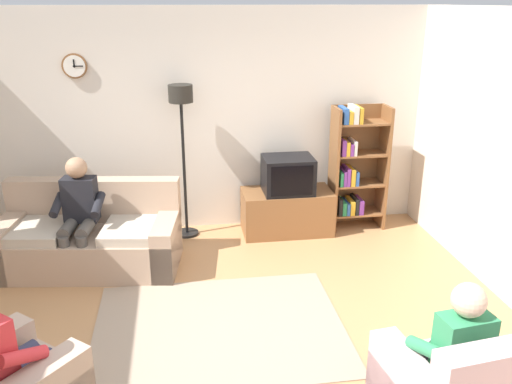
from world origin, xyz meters
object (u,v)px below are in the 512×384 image
at_px(person_on_couch, 78,210).
at_px(person_in_right_armchair, 452,347).
at_px(person_in_left_armchair, 3,351).
at_px(tv_stand, 287,212).
at_px(couch, 90,239).
at_px(tv, 288,175).
at_px(bookshelf, 354,167).
at_px(floor_lamp, 182,119).

relative_size(person_on_couch, person_in_right_armchair, 1.11).
relative_size(person_in_left_armchair, person_in_right_armchair, 1.00).
bearing_deg(person_in_right_armchair, tv_stand, 97.34).
height_order(couch, tv, tv).
distance_m(tv, person_in_right_armchair, 3.32).
distance_m(tv, bookshelf, 0.86).
distance_m(tv_stand, tv, 0.49).
bearing_deg(tv_stand, tv, -90.00).
bearing_deg(person_in_left_armchair, person_in_right_armchair, -7.65).
xyz_separation_m(bookshelf, floor_lamp, (-2.10, 0.03, 0.66)).
xyz_separation_m(tv, person_in_right_armchair, (0.43, -3.29, -0.15)).
relative_size(couch, bookshelf, 1.27).
bearing_deg(tv, floor_lamp, 174.33).
distance_m(couch, person_in_right_armchair, 3.86).
relative_size(couch, floor_lamp, 1.08).
distance_m(tv_stand, floor_lamp, 1.72).
distance_m(couch, tv, 2.40).
bearing_deg(person_in_left_armchair, person_on_couch, 86.82).
distance_m(couch, tv_stand, 2.37).
height_order(bookshelf, person_in_left_armchair, bookshelf).
bearing_deg(floor_lamp, tv, -5.67).
bearing_deg(couch, person_in_left_armchair, -94.49).
height_order(couch, person_in_left_armchair, person_in_left_armchair).
height_order(floor_lamp, person_in_left_armchair, floor_lamp).
bearing_deg(tv, person_in_right_armchair, -82.60).
distance_m(tv, person_in_left_armchair, 3.82).
bearing_deg(person_in_right_armchair, floor_lamp, 116.06).
xyz_separation_m(couch, person_on_couch, (-0.06, -0.11, 0.39)).
xyz_separation_m(tv_stand, person_on_couch, (-2.35, -0.70, 0.43)).
relative_size(tv_stand, person_in_left_armchair, 0.98).
distance_m(tv_stand, person_on_couch, 2.49).
relative_size(tv_stand, person_on_couch, 0.89).
bearing_deg(person_in_left_armchair, tv, 49.50).
height_order(tv_stand, bookshelf, bookshelf).
bearing_deg(couch, person_on_couch, -118.65).
bearing_deg(couch, floor_lamp, 33.20).
distance_m(couch, floor_lamp, 1.70).
height_order(tv_stand, person_on_couch, person_on_couch).
xyz_separation_m(bookshelf, person_in_right_armchair, (-0.43, -3.38, -0.18)).
xyz_separation_m(person_on_couch, person_in_right_armchair, (2.78, -2.62, -0.09)).
bearing_deg(bookshelf, tv, -173.80).
xyz_separation_m(couch, floor_lamp, (1.05, 0.69, 1.14)).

